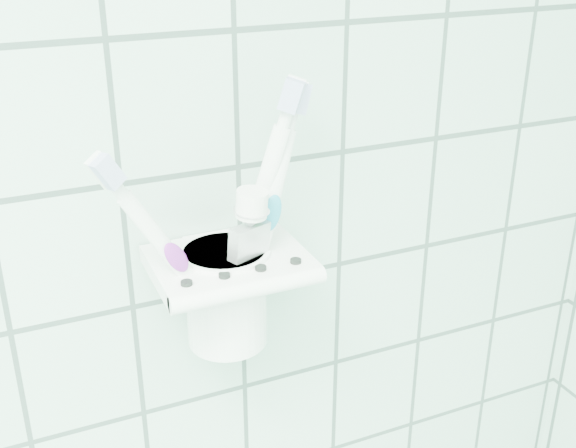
{
  "coord_description": "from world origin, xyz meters",
  "views": [
    {
      "loc": [
        0.5,
        0.66,
        1.57
      ],
      "look_at": [
        0.7,
        1.1,
        1.35
      ],
      "focal_mm": 45.0,
      "sensor_mm": 36.0,
      "label": 1
    }
  ],
  "objects_px": {
    "toothbrush_pink": "(234,226)",
    "holder_bracket": "(228,264)",
    "toothbrush_blue": "(237,218)",
    "cup": "(226,292)",
    "toothbrush_orange": "(217,205)",
    "toothpaste_tube": "(240,254)"
  },
  "relations": [
    {
      "from": "toothbrush_pink",
      "to": "toothbrush_blue",
      "type": "distance_m",
      "value": 0.01
    },
    {
      "from": "cup",
      "to": "toothbrush_orange",
      "type": "height_order",
      "value": "toothbrush_orange"
    },
    {
      "from": "cup",
      "to": "toothpaste_tube",
      "type": "distance_m",
      "value": 0.04
    },
    {
      "from": "toothbrush_orange",
      "to": "toothpaste_tube",
      "type": "height_order",
      "value": "toothbrush_orange"
    },
    {
      "from": "cup",
      "to": "toothbrush_blue",
      "type": "distance_m",
      "value": 0.07
    },
    {
      "from": "toothbrush_blue",
      "to": "toothbrush_orange",
      "type": "distance_m",
      "value": 0.03
    },
    {
      "from": "toothpaste_tube",
      "to": "toothbrush_orange",
      "type": "bearing_deg",
      "value": 90.65
    },
    {
      "from": "cup",
      "to": "toothbrush_pink",
      "type": "bearing_deg",
      "value": -74.66
    },
    {
      "from": "toothbrush_pink",
      "to": "toothbrush_blue",
      "type": "height_order",
      "value": "toothbrush_blue"
    },
    {
      "from": "toothbrush_pink",
      "to": "toothbrush_orange",
      "type": "bearing_deg",
      "value": 74.24
    },
    {
      "from": "toothbrush_pink",
      "to": "cup",
      "type": "bearing_deg",
      "value": 80.03
    },
    {
      "from": "cup",
      "to": "toothpaste_tube",
      "type": "height_order",
      "value": "toothpaste_tube"
    },
    {
      "from": "cup",
      "to": "toothpaste_tube",
      "type": "xyz_separation_m",
      "value": [
        0.01,
        -0.01,
        0.04
      ]
    },
    {
      "from": "holder_bracket",
      "to": "toothbrush_orange",
      "type": "xyz_separation_m",
      "value": [
        -0.0,
        0.02,
        0.05
      ]
    },
    {
      "from": "toothbrush_pink",
      "to": "holder_bracket",
      "type": "bearing_deg",
      "value": 77.34
    },
    {
      "from": "toothbrush_blue",
      "to": "toothbrush_orange",
      "type": "height_order",
      "value": "toothbrush_orange"
    },
    {
      "from": "holder_bracket",
      "to": "toothbrush_orange",
      "type": "height_order",
      "value": "toothbrush_orange"
    },
    {
      "from": "holder_bracket",
      "to": "toothbrush_pink",
      "type": "height_order",
      "value": "toothbrush_pink"
    },
    {
      "from": "toothbrush_orange",
      "to": "toothpaste_tube",
      "type": "distance_m",
      "value": 0.04
    },
    {
      "from": "toothbrush_pink",
      "to": "toothbrush_orange",
      "type": "xyz_separation_m",
      "value": [
        -0.0,
        0.03,
        0.01
      ]
    },
    {
      "from": "toothbrush_pink",
      "to": "toothbrush_blue",
      "type": "xyz_separation_m",
      "value": [
        0.0,
        0.0,
        0.01
      ]
    },
    {
      "from": "cup",
      "to": "toothbrush_orange",
      "type": "distance_m",
      "value": 0.07
    }
  ]
}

